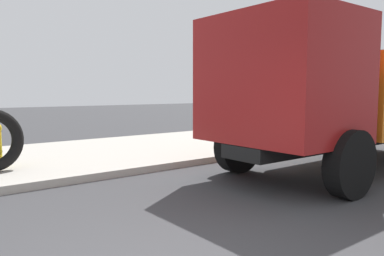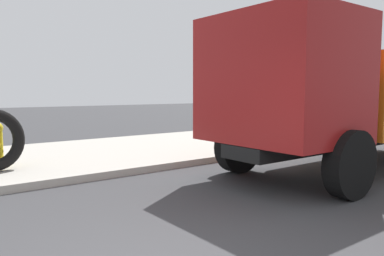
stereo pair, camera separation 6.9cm
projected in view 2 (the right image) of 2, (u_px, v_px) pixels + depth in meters
sidewalk_curb at (3, 164)px, 8.51m from camera, size 36.00×5.00×0.15m
dump_truck_orange at (352, 95)px, 8.14m from camera, size 7.02×2.84×3.00m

